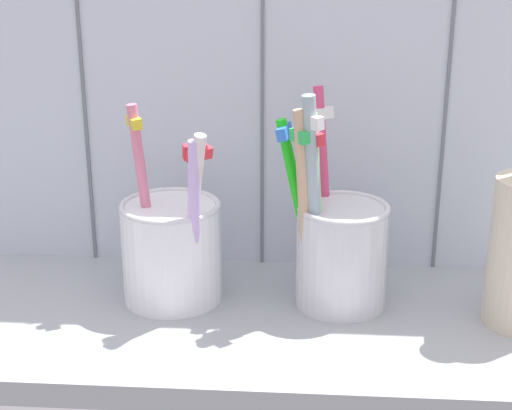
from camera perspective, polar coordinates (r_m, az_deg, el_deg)
The scene contains 4 objects.
counter_slab at distance 67.04cm, azimuth -0.18°, elevation -8.64°, with size 64.00×22.00×2.00cm, color #9EA3A8.
tile_wall_back at distance 71.57cm, azimuth 0.52°, elevation 11.47°, with size 64.00×2.20×45.00cm.
toothbrush_cup_left at distance 67.90cm, azimuth -5.96°, elevation -3.00°, with size 8.44×8.69×17.07cm.
toothbrush_cup_right at distance 66.86cm, azimuth 5.81°, elevation -2.93°, with size 9.50×8.42×18.33cm.
Camera 1 is at (4.32, -58.64, 33.20)cm, focal length 56.47 mm.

